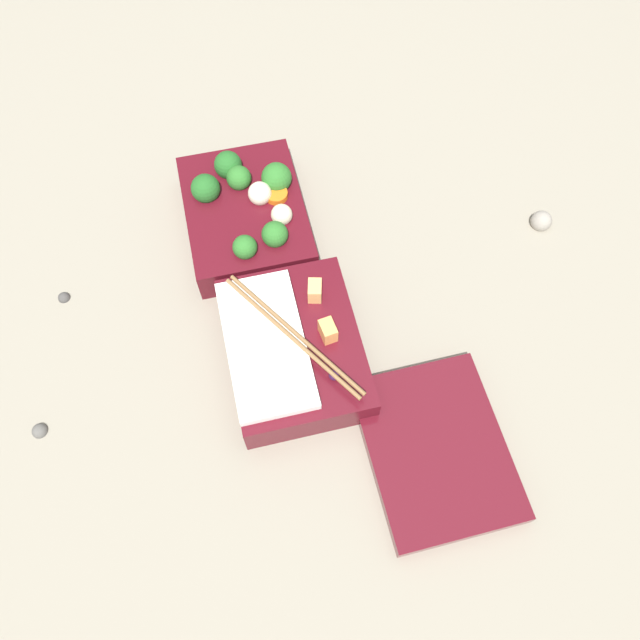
# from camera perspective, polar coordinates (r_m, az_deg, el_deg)

# --- Properties ---
(ground_plane) EXTENTS (3.00, 3.00, 0.00)m
(ground_plane) POSITION_cam_1_polar(r_m,az_deg,el_deg) (0.82, -4.87, 3.16)
(ground_plane) COLOR gray
(bento_tray_vegetable) EXTENTS (0.20, 0.16, 0.08)m
(bento_tray_vegetable) POSITION_cam_1_polar(r_m,az_deg,el_deg) (0.86, -6.74, 9.80)
(bento_tray_vegetable) COLOR #510F19
(bento_tray_vegetable) RESTS_ON ground_plane
(bento_tray_rice) EXTENTS (0.20, 0.16, 0.07)m
(bento_tray_rice) POSITION_cam_1_polar(r_m,az_deg,el_deg) (0.75, -2.63, -2.57)
(bento_tray_rice) COLOR #510F19
(bento_tray_rice) RESTS_ON ground_plane
(bento_lid) EXTENTS (0.20, 0.15, 0.02)m
(bento_lid) POSITION_cam_1_polar(r_m,az_deg,el_deg) (0.73, 10.55, -11.51)
(bento_lid) COLOR #510F19
(bento_lid) RESTS_ON ground_plane
(pebble_0) EXTENTS (0.02, 0.02, 0.02)m
(pebble_0) POSITION_cam_1_polar(r_m,az_deg,el_deg) (0.80, -24.32, -9.14)
(pebble_0) COLOR #595651
(pebble_0) RESTS_ON ground_plane
(pebble_1) EXTENTS (0.02, 0.02, 0.02)m
(pebble_1) POSITION_cam_1_polar(r_m,az_deg,el_deg) (0.87, -22.42, 2.00)
(pebble_1) COLOR #474442
(pebble_1) RESTS_ON ground_plane
(pebble_2) EXTENTS (0.03, 0.03, 0.03)m
(pebble_2) POSITION_cam_1_polar(r_m,az_deg,el_deg) (0.92, 19.56, 8.52)
(pebble_2) COLOR gray
(pebble_2) RESTS_ON ground_plane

